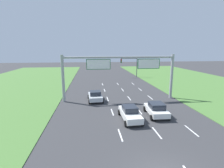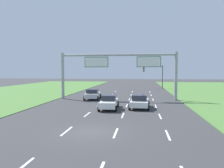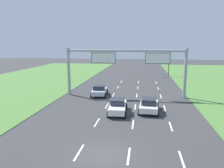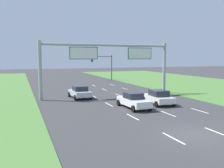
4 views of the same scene
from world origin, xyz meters
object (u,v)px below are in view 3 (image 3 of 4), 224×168
at_px(car_near_red, 99,91).
at_px(sign_gantry, 126,63).
at_px(car_mid_lane, 118,106).
at_px(traffic_light_mast, 161,60).
at_px(car_lead_silver, 149,105).

relative_size(car_near_red, sign_gantry, 0.24).
bearing_deg(car_mid_lane, traffic_light_mast, 75.18).
height_order(car_lead_silver, sign_gantry, sign_gantry).
bearing_deg(traffic_light_mast, sign_gantry, -106.57).
bearing_deg(car_near_red, car_mid_lane, -68.18).
height_order(car_mid_lane, sign_gantry, sign_gantry).
distance_m(car_near_red, car_mid_lane, 8.63).
xyz_separation_m(sign_gantry, traffic_light_mast, (6.53, 21.93, -1.05)).
distance_m(car_mid_lane, traffic_light_mast, 30.82).
bearing_deg(sign_gantry, car_mid_lane, -91.77).
bearing_deg(sign_gantry, car_near_red, -177.85).
xyz_separation_m(car_mid_lane, sign_gantry, (0.25, 7.97, 4.14)).
relative_size(sign_gantry, traffic_light_mast, 3.08).
height_order(car_near_red, car_mid_lane, car_mid_lane).
relative_size(car_near_red, car_mid_lane, 0.89).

